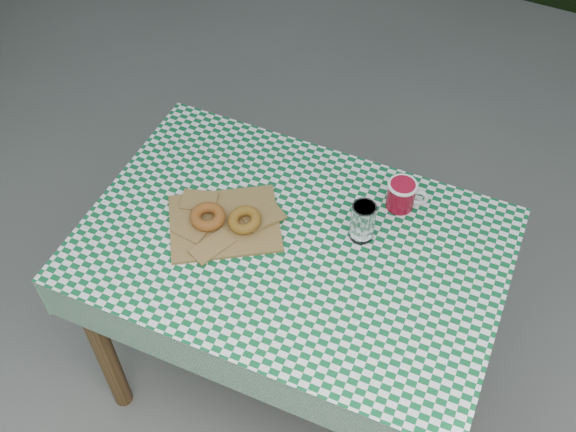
# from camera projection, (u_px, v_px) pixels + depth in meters

# --- Properties ---
(ground) EXTENTS (60.00, 60.00, 0.00)m
(ground) POSITION_uv_depth(u_px,v_px,m) (298.00, 430.00, 2.27)
(ground) COLOR #5A5A54
(ground) RESTS_ON ground
(table) EXTENTS (1.13, 0.77, 0.75)m
(table) POSITION_uv_depth(u_px,v_px,m) (291.00, 319.00, 2.11)
(table) COLOR #523A1C
(table) RESTS_ON ground
(tablecloth) EXTENTS (1.15, 0.80, 0.01)m
(tablecloth) POSITION_uv_depth(u_px,v_px,m) (292.00, 244.00, 1.82)
(tablecloth) COLOR #0D572D
(tablecloth) RESTS_ON table
(paper_bag) EXTENTS (0.38, 0.36, 0.02)m
(paper_bag) POSITION_uv_depth(u_px,v_px,m) (224.00, 222.00, 1.85)
(paper_bag) COLOR olive
(paper_bag) RESTS_ON tablecloth
(bagel_front) EXTENTS (0.13, 0.13, 0.03)m
(bagel_front) POSITION_uv_depth(u_px,v_px,m) (208.00, 217.00, 1.84)
(bagel_front) COLOR #93481E
(bagel_front) RESTS_ON paper_bag
(bagel_back) EXTENTS (0.13, 0.13, 0.03)m
(bagel_back) POSITION_uv_depth(u_px,v_px,m) (244.00, 220.00, 1.83)
(bagel_back) COLOR #94611E
(bagel_back) RESTS_ON paper_bag
(coffee_mug) EXTENTS (0.19, 0.19, 0.09)m
(coffee_mug) POSITION_uv_depth(u_px,v_px,m) (401.00, 195.00, 1.87)
(coffee_mug) COLOR maroon
(coffee_mug) RESTS_ON tablecloth
(drinking_glass) EXTENTS (0.08, 0.08, 0.12)m
(drinking_glass) POSITION_uv_depth(u_px,v_px,m) (363.00, 222.00, 1.79)
(drinking_glass) COLOR white
(drinking_glass) RESTS_ON tablecloth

